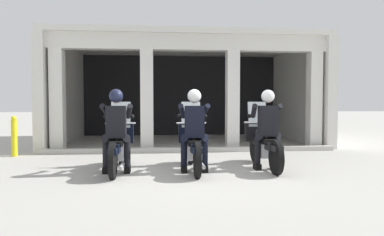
{
  "coord_description": "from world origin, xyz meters",
  "views": [
    {
      "loc": [
        -0.64,
        -6.83,
        1.33
      ],
      "look_at": [
        0.0,
        0.15,
        1.02
      ],
      "focal_mm": 32.15,
      "sensor_mm": 36.0,
      "label": 1
    }
  ],
  "objects": [
    {
      "name": "police_officer_left",
      "position": [
        -1.47,
        -0.27,
        0.94
      ],
      "size": [
        0.63,
        0.61,
        1.58
      ],
      "rotation": [
        0.0,
        0.0,
        -0.03
      ],
      "color": "black",
      "rests_on": "ground"
    },
    {
      "name": "motorcycle_right",
      "position": [
        1.47,
        0.08,
        0.5
      ],
      "size": [
        0.62,
        2.04,
        1.35
      ],
      "rotation": [
        0.0,
        0.0,
        -0.04
      ],
      "color": "black",
      "rests_on": "ground"
    },
    {
      "name": "bollard_kerbside",
      "position": [
        -4.24,
        1.98,
        0.5
      ],
      "size": [
        0.14,
        0.14,
        1.01
      ],
      "color": "yellow",
      "rests_on": "ground"
    },
    {
      "name": "kerb_strip",
      "position": [
        0.2,
        2.35,
        0.06
      ],
      "size": [
        7.88,
        0.24,
        0.12
      ],
      "primitive_type": "cube",
      "color": "#B7B5AD",
      "rests_on": "ground"
    },
    {
      "name": "motorcycle_left",
      "position": [
        -1.47,
        0.01,
        0.5
      ],
      "size": [
        0.62,
        2.04,
        1.35
      ],
      "rotation": [
        0.0,
        0.0,
        -0.03
      ],
      "color": "black",
      "rests_on": "ground"
    },
    {
      "name": "police_officer_right",
      "position": [
        1.47,
        -0.2,
        0.94
      ],
      "size": [
        0.63,
        0.61,
        1.58
      ],
      "rotation": [
        0.0,
        0.0,
        -0.04
      ],
      "color": "black",
      "rests_on": "ground"
    },
    {
      "name": "station_building",
      "position": [
        0.2,
        5.39,
        2.12
      ],
      "size": [
        8.38,
        5.06,
        3.39
      ],
      "color": "black",
      "rests_on": "ground"
    },
    {
      "name": "motorcycle_center",
      "position": [
        0.0,
        -0.04,
        0.5
      ],
      "size": [
        0.62,
        2.04,
        1.35
      ],
      "rotation": [
        0.0,
        0.0,
        0.15
      ],
      "color": "black",
      "rests_on": "ground"
    },
    {
      "name": "police_officer_center",
      "position": [
        0.0,
        -0.32,
        0.94
      ],
      "size": [
        0.63,
        0.61,
        1.58
      ],
      "rotation": [
        0.0,
        0.0,
        0.15
      ],
      "color": "black",
      "rests_on": "ground"
    },
    {
      "name": "ground_plane",
      "position": [
        0.0,
        3.0,
        0.0
      ],
      "size": [
        80.0,
        80.0,
        0.0
      ],
      "primitive_type": "plane",
      "color": "#A8A59E"
    }
  ]
}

